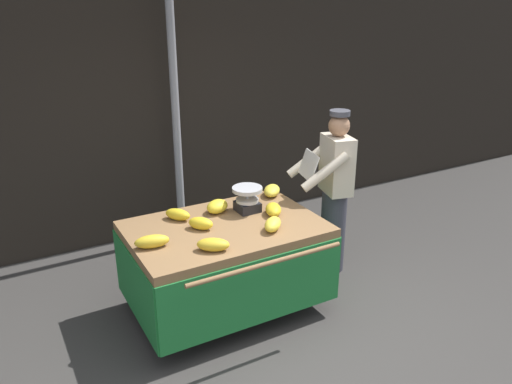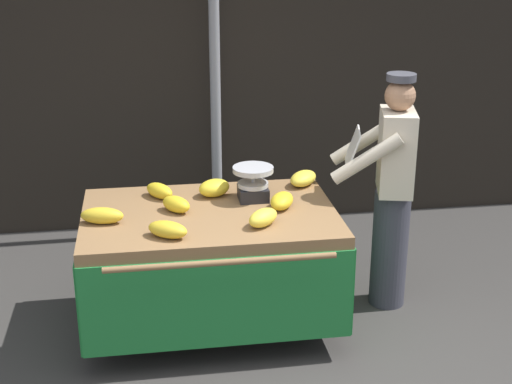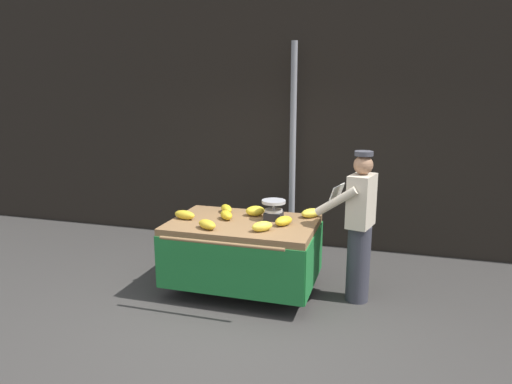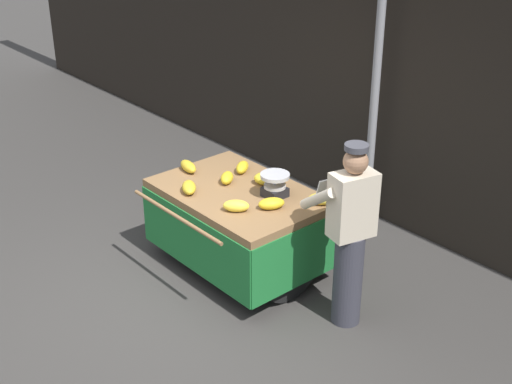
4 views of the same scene
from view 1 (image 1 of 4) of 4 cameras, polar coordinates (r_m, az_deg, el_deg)
The scene contains 14 objects.
ground_plane at distance 4.23m, azimuth 5.21°, elevation -19.00°, with size 60.00×60.00×0.00m, color #383533.
back_wall at distance 6.00m, azimuth -11.02°, elevation 14.28°, with size 16.00×0.24×4.09m, color black.
street_pole at distance 5.77m, azimuth -9.08°, elevation 8.74°, with size 0.09×0.09×3.02m, color gray.
banana_cart at distance 4.51m, azimuth -3.45°, elevation -6.37°, with size 1.69×1.33×0.87m.
weighing_scale at distance 4.65m, azimuth -0.99°, elevation -0.82°, with size 0.28×0.28×0.24m.
banana_bunch_0 at distance 4.54m, azimuth -8.85°, elevation -2.52°, with size 0.12×0.24×0.10m, color gold.
banana_bunch_1 at distance 4.08m, azimuth -11.70°, elevation -5.50°, with size 0.12×0.27×0.11m, color gold.
banana_bunch_2 at distance 4.65m, azimuth -4.41°, elevation -1.63°, with size 0.17×0.23×0.12m, color yellow.
banana_bunch_3 at distance 5.04m, azimuth 1.80°, elevation 0.16°, with size 0.16×0.26×0.10m, color yellow.
banana_bunch_4 at distance 4.29m, azimuth 1.91°, elevation -3.67°, with size 0.13×0.24×0.11m, color yellow.
banana_bunch_5 at distance 4.59m, azimuth 1.97°, elevation -1.99°, with size 0.14×0.25×0.10m, color gold.
banana_bunch_6 at distance 4.33m, azimuth -6.27°, elevation -3.55°, with size 0.12×0.22×0.11m, color gold.
banana_bunch_7 at distance 3.97m, azimuth -4.88°, elevation -5.95°, with size 0.13×0.26×0.10m, color gold.
vendor_person at distance 5.17m, azimuth 8.78°, elevation -0.04°, with size 0.66×0.61×1.71m.
Camera 1 is at (-1.89, -2.63, 2.71)m, focal length 35.33 mm.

